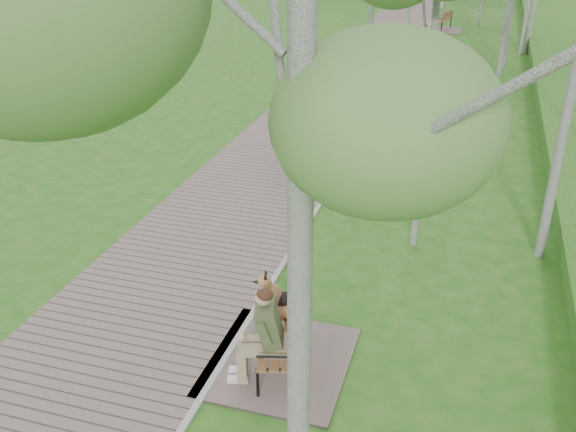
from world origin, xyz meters
The scene contains 9 objects.
ground centered at (0.00, 0.00, 0.00)m, with size 120.00×120.00×0.00m, color #1E5E12.
walkway centered at (-1.75, 21.50, 0.02)m, with size 3.50×67.00×0.04m, color #71605B.
kerb centered at (0.00, 21.50, 0.03)m, with size 0.10×67.00×0.05m, color #999993.
bench_main centered at (0.71, -4.09, 0.50)m, with size 2.03×2.26×1.77m.
bench_second centered at (0.97, 15.66, 0.17)m, with size 1.53×1.70×0.94m.
bench_third centered at (0.75, 15.76, 0.20)m, with size 1.79×1.99×1.10m.
bench_far centered at (0.75, 24.81, 0.23)m, with size 2.03×2.25×1.25m.
lamp_post_near centered at (0.43, 4.50, 2.65)m, with size 0.22×0.22×5.66m.
lamp_post_second centered at (0.18, 14.05, 2.66)m, with size 0.22×0.22×5.69m.
Camera 1 is at (3.17, -11.36, 6.25)m, focal length 40.00 mm.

